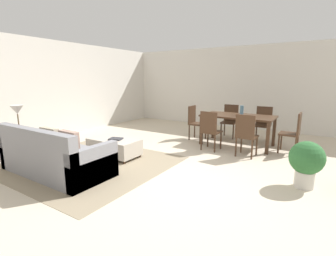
% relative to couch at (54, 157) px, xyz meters
% --- Properties ---
extents(ground_plane, '(10.80, 10.80, 0.00)m').
position_rel_couch_xyz_m(ground_plane, '(1.88, 0.92, -0.29)').
color(ground_plane, beige).
extents(wall_back, '(9.00, 0.12, 2.70)m').
position_rel_couch_xyz_m(wall_back, '(1.88, 5.92, 1.06)').
color(wall_back, silver).
rests_on(wall_back, ground_plane).
extents(wall_left, '(0.12, 11.00, 2.70)m').
position_rel_couch_xyz_m(wall_left, '(-2.62, 1.42, 1.06)').
color(wall_left, silver).
rests_on(wall_left, ground_plane).
extents(area_rug, '(3.00, 2.80, 0.01)m').
position_rel_couch_xyz_m(area_rug, '(0.10, 0.66, -0.29)').
color(area_rug, gray).
rests_on(area_rug, ground_plane).
extents(couch, '(2.07, 0.93, 0.86)m').
position_rel_couch_xyz_m(couch, '(0.00, 0.00, 0.00)').
color(couch, gray).
rests_on(couch, ground_plane).
extents(ottoman_table, '(1.10, 0.59, 0.39)m').
position_rel_couch_xyz_m(ottoman_table, '(0.20, 1.26, -0.07)').
color(ottoman_table, '#B7AD9E').
rests_on(ottoman_table, ground_plane).
extents(side_table, '(0.40, 0.40, 0.60)m').
position_rel_couch_xyz_m(side_table, '(-1.34, 0.12, 0.18)').
color(side_table, brown).
rests_on(side_table, ground_plane).
extents(table_lamp, '(0.26, 0.26, 0.53)m').
position_rel_couch_xyz_m(table_lamp, '(-1.34, 0.12, 0.71)').
color(table_lamp, brown).
rests_on(table_lamp, side_table).
extents(dining_table, '(1.71, 0.92, 0.76)m').
position_rel_couch_xyz_m(dining_table, '(2.14, 3.58, 0.38)').
color(dining_table, '#422B1C').
rests_on(dining_table, ground_plane).
extents(dining_chair_near_left, '(0.42, 0.42, 0.92)m').
position_rel_couch_xyz_m(dining_chair_near_left, '(1.75, 2.78, 0.23)').
color(dining_chair_near_left, '#422B1C').
rests_on(dining_chair_near_left, ground_plane).
extents(dining_chair_near_right, '(0.42, 0.42, 0.92)m').
position_rel_couch_xyz_m(dining_chair_near_right, '(2.58, 2.74, 0.23)').
color(dining_chair_near_right, '#422B1C').
rests_on(dining_chair_near_right, ground_plane).
extents(dining_chair_far_left, '(0.42, 0.42, 0.92)m').
position_rel_couch_xyz_m(dining_chair_far_left, '(1.69, 4.37, 0.23)').
color(dining_chair_far_left, '#422B1C').
rests_on(dining_chair_far_left, ground_plane).
extents(dining_chair_far_right, '(0.41, 0.41, 0.92)m').
position_rel_couch_xyz_m(dining_chair_far_right, '(2.59, 4.37, 0.23)').
color(dining_chair_far_right, '#422B1C').
rests_on(dining_chair_far_right, ground_plane).
extents(dining_chair_head_east, '(0.41, 0.41, 0.92)m').
position_rel_couch_xyz_m(dining_chair_head_east, '(3.40, 3.57, 0.23)').
color(dining_chair_head_east, '#422B1C').
rests_on(dining_chair_head_east, ground_plane).
extents(dining_chair_head_west, '(0.40, 0.40, 0.92)m').
position_rel_couch_xyz_m(dining_chair_head_west, '(0.96, 3.60, 0.23)').
color(dining_chair_head_west, '#422B1C').
rests_on(dining_chair_head_west, ground_plane).
extents(vase_centerpiece, '(0.09, 0.09, 0.24)m').
position_rel_couch_xyz_m(vase_centerpiece, '(2.23, 3.59, 0.59)').
color(vase_centerpiece, slate).
rests_on(vase_centerpiece, dining_table).
extents(book_on_ottoman, '(0.31, 0.27, 0.03)m').
position_rel_couch_xyz_m(book_on_ottoman, '(0.28, 1.23, 0.11)').
color(book_on_ottoman, '#333338').
rests_on(book_on_ottoman, ottoman_table).
extents(potted_plant, '(0.51, 0.51, 0.73)m').
position_rel_couch_xyz_m(potted_plant, '(3.77, 1.71, 0.14)').
color(potted_plant, beige).
rests_on(potted_plant, ground_plane).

